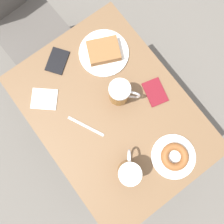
% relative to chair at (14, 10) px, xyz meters
% --- Properties ---
extents(ground_plane, '(8.00, 8.00, 0.00)m').
position_rel_chair_xyz_m(ground_plane, '(0.08, -0.85, -0.57)').
color(ground_plane, '#666059').
extents(table, '(0.69, 0.94, 0.71)m').
position_rel_chair_xyz_m(table, '(0.08, -0.85, 0.07)').
color(table, brown).
rests_on(table, ground_plane).
extents(chair, '(0.42, 0.42, 0.94)m').
position_rel_chair_xyz_m(chair, '(0.00, 0.00, 0.00)').
color(chair, '#514C47').
rests_on(chair, ground_plane).
extents(plate_with_cake, '(0.25, 0.25, 0.05)m').
position_rel_chair_xyz_m(plate_with_cake, '(0.23, -0.59, 0.16)').
color(plate_with_cake, white).
rests_on(plate_with_cake, table).
extents(plate_with_donut, '(0.20, 0.20, 0.04)m').
position_rel_chair_xyz_m(plate_with_donut, '(0.18, -1.18, 0.16)').
color(plate_with_donut, white).
rests_on(plate_with_donut, table).
extents(beer_mug_left, '(0.12, 0.12, 0.14)m').
position_rel_chair_xyz_m(beer_mug_left, '(0.15, -0.81, 0.21)').
color(beer_mug_left, '#8C5619').
rests_on(beer_mug_left, table).
extents(beer_mug_center, '(0.11, 0.13, 0.14)m').
position_rel_chair_xyz_m(beer_mug_center, '(-0.02, -1.10, 0.21)').
color(beer_mug_center, '#8C5619').
rests_on(beer_mug_center, table).
extents(napkin_folded, '(0.16, 0.15, 0.00)m').
position_rel_chair_xyz_m(napkin_folded, '(-0.14, -0.60, 0.14)').
color(napkin_folded, white).
rests_on(napkin_folded, table).
extents(fork, '(0.09, 0.17, 0.00)m').
position_rel_chair_xyz_m(fork, '(-0.06, -0.83, 0.14)').
color(fork, silver).
rests_on(fork, table).
extents(passport_near_edge, '(0.12, 0.14, 0.01)m').
position_rel_chair_xyz_m(passport_near_edge, '(0.30, -0.89, 0.14)').
color(passport_near_edge, maroon).
rests_on(passport_near_edge, table).
extents(passport_far_edge, '(0.15, 0.15, 0.01)m').
position_rel_chair_xyz_m(passport_far_edge, '(0.02, -0.48, 0.14)').
color(passport_far_edge, black).
rests_on(passport_far_edge, table).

